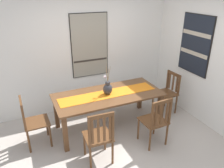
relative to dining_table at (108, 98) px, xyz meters
The scene contains 12 objects.
ground_plane 1.01m from the dining_table, 86.03° to the right, with size 6.40×6.40×0.03m, color #B2A89E.
wall_back 1.30m from the dining_table, 87.15° to the left, with size 6.40×0.12×2.70m, color silver.
wall_side 2.19m from the dining_table, 22.10° to the right, with size 0.12×6.40×2.70m, color silver.
dining_table is the anchor object (origin of this frame).
table_runner 0.10m from the dining_table, behind, with size 1.90×0.36×0.01m, color orange.
centerpiece_vase 0.22m from the dining_table, 140.67° to the right, with size 0.18×0.20×0.65m.
chair_0 1.00m from the dining_table, 57.81° to the right, with size 0.44×0.44×0.95m.
chair_1 1.42m from the dining_table, behind, with size 0.43×0.43×0.93m.
chair_2 1.44m from the dining_table, ahead, with size 0.44×0.44×0.91m.
chair_3 1.02m from the dining_table, 121.39° to the right, with size 0.44×0.44×0.97m.
painting_on_back_wall 1.29m from the dining_table, 89.72° to the left, with size 0.83×0.05×1.38m.
painting_on_side_wall 2.06m from the dining_table, ahead, with size 0.05×0.80×1.19m.
Camera 1 is at (-1.52, -2.69, 2.62)m, focal length 35.29 mm.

